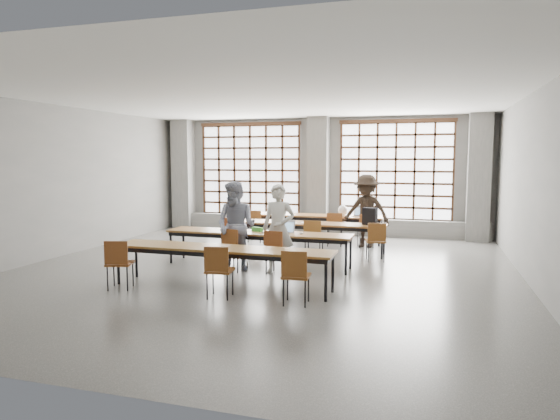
# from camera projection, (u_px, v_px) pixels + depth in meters

# --- Properties ---
(floor) EXTENTS (11.00, 11.00, 0.00)m
(floor) POSITION_uv_depth(u_px,v_px,m) (262.00, 271.00, 10.18)
(floor) COLOR #51514E
(floor) RESTS_ON ground
(ceiling) EXTENTS (11.00, 11.00, 0.00)m
(ceiling) POSITION_uv_depth(u_px,v_px,m) (262.00, 96.00, 9.82)
(ceiling) COLOR silver
(ceiling) RESTS_ON floor
(wall_back) EXTENTS (10.00, 0.00, 10.00)m
(wall_back) POSITION_uv_depth(u_px,v_px,m) (320.00, 176.00, 15.23)
(wall_back) COLOR slate
(wall_back) RESTS_ON floor
(wall_front) EXTENTS (10.00, 0.00, 10.00)m
(wall_front) POSITION_uv_depth(u_px,v_px,m) (76.00, 215.00, 4.76)
(wall_front) COLOR slate
(wall_front) RESTS_ON floor
(wall_left) EXTENTS (0.00, 11.00, 11.00)m
(wall_left) POSITION_uv_depth(u_px,v_px,m) (56.00, 182.00, 11.44)
(wall_left) COLOR slate
(wall_left) RESTS_ON floor
(wall_right) EXTENTS (0.00, 11.00, 11.00)m
(wall_right) POSITION_uv_depth(u_px,v_px,m) (537.00, 190.00, 8.56)
(wall_right) COLOR slate
(wall_right) RESTS_ON floor
(column_left) EXTENTS (0.60, 0.55, 3.50)m
(column_left) POSITION_uv_depth(u_px,v_px,m) (183.00, 174.00, 16.27)
(column_left) COLOR #5C5C59
(column_left) RESTS_ON floor
(column_mid) EXTENTS (0.60, 0.55, 3.50)m
(column_mid) POSITION_uv_depth(u_px,v_px,m) (318.00, 176.00, 14.97)
(column_mid) COLOR #5C5C59
(column_mid) RESTS_ON floor
(column_right) EXTENTS (0.60, 0.55, 3.50)m
(column_right) POSITION_uv_depth(u_px,v_px,m) (479.00, 178.00, 13.67)
(column_right) COLOR #5C5C59
(column_right) RESTS_ON floor
(window_left) EXTENTS (3.32, 0.12, 3.00)m
(window_left) POSITION_uv_depth(u_px,v_px,m) (250.00, 170.00, 15.79)
(window_left) COLOR white
(window_left) RESTS_ON wall_back
(window_right) EXTENTS (3.32, 0.12, 3.00)m
(window_right) POSITION_uv_depth(u_px,v_px,m) (396.00, 171.00, 14.50)
(window_right) COLOR white
(window_right) RESTS_ON wall_back
(sill_ledge) EXTENTS (9.80, 0.35, 0.50)m
(sill_ledge) POSITION_uv_depth(u_px,v_px,m) (319.00, 225.00, 15.20)
(sill_ledge) COLOR #5C5C59
(sill_ledge) RESTS_ON floor
(desk_row_a) EXTENTS (4.00, 0.70, 0.73)m
(desk_row_a) POSITION_uv_depth(u_px,v_px,m) (310.00, 217.00, 13.76)
(desk_row_a) COLOR brown
(desk_row_a) RESTS_ON floor
(desk_row_b) EXTENTS (4.00, 0.70, 0.73)m
(desk_row_b) POSITION_uv_depth(u_px,v_px,m) (303.00, 225.00, 12.11)
(desk_row_b) COLOR brown
(desk_row_b) RESTS_ON floor
(desk_row_c) EXTENTS (4.00, 0.70, 0.73)m
(desk_row_c) POSITION_uv_depth(u_px,v_px,m) (258.00, 235.00, 10.56)
(desk_row_c) COLOR brown
(desk_row_c) RESTS_ON floor
(desk_row_d) EXTENTS (4.00, 0.70, 0.73)m
(desk_row_d) POSITION_uv_depth(u_px,v_px,m) (222.00, 251.00, 8.75)
(desk_row_d) COLOR brown
(desk_row_d) RESTS_ON floor
(chair_back_left) EXTENTS (0.46, 0.46, 0.88)m
(chair_back_left) POSITION_uv_depth(u_px,v_px,m) (255.00, 223.00, 13.58)
(chair_back_left) COLOR maroon
(chair_back_left) RESTS_ON floor
(chair_back_mid) EXTENTS (0.46, 0.47, 0.88)m
(chair_back_mid) POSITION_uv_depth(u_px,v_px,m) (335.00, 226.00, 12.94)
(chair_back_mid) COLOR brown
(chair_back_mid) RESTS_ON floor
(chair_back_right) EXTENTS (0.52, 0.52, 0.88)m
(chair_back_right) POSITION_uv_depth(u_px,v_px,m) (366.00, 227.00, 12.71)
(chair_back_right) COLOR brown
(chair_back_right) RESTS_ON floor
(chair_mid_left) EXTENTS (0.47, 0.48, 0.88)m
(chair_mid_left) POSITION_uv_depth(u_px,v_px,m) (233.00, 231.00, 11.99)
(chair_mid_left) COLOR maroon
(chair_mid_left) RESTS_ON floor
(chair_mid_centre) EXTENTS (0.43, 0.44, 0.88)m
(chair_mid_centre) POSITION_uv_depth(u_px,v_px,m) (313.00, 235.00, 11.41)
(chair_mid_centre) COLOR brown
(chair_mid_centre) RESTS_ON floor
(chair_mid_right) EXTENTS (0.51, 0.51, 0.88)m
(chair_mid_right) POSITION_uv_depth(u_px,v_px,m) (376.00, 238.00, 11.00)
(chair_mid_right) COLOR brown
(chair_mid_right) RESTS_ON floor
(chair_front_left) EXTENTS (0.51, 0.51, 0.88)m
(chair_front_left) POSITION_uv_depth(u_px,v_px,m) (233.00, 245.00, 10.07)
(chair_front_left) COLOR brown
(chair_front_left) RESTS_ON floor
(chair_front_right) EXTENTS (0.48, 0.49, 0.88)m
(chair_front_right) POSITION_uv_depth(u_px,v_px,m) (276.00, 248.00, 9.80)
(chair_front_right) COLOR brown
(chair_front_right) RESTS_ON floor
(chair_near_left) EXTENTS (0.53, 0.53, 0.88)m
(chair_near_left) POSITION_uv_depth(u_px,v_px,m) (118.00, 260.00, 8.65)
(chair_near_left) COLOR brown
(chair_near_left) RESTS_ON floor
(chair_near_mid) EXTENTS (0.47, 0.48, 0.88)m
(chair_near_mid) POSITION_uv_depth(u_px,v_px,m) (218.00, 266.00, 8.10)
(chair_near_mid) COLOR brown
(chair_near_mid) RESTS_ON floor
(chair_near_right) EXTENTS (0.45, 0.46, 0.88)m
(chair_near_right) POSITION_uv_depth(u_px,v_px,m) (295.00, 272.00, 7.73)
(chair_near_right) COLOR brown
(chair_near_right) RESTS_ON floor
(student_male) EXTENTS (0.66, 0.44, 1.78)m
(student_male) POSITION_uv_depth(u_px,v_px,m) (278.00, 229.00, 9.88)
(student_male) COLOR silver
(student_male) RESTS_ON floor
(student_female) EXTENTS (0.97, 0.80, 1.82)m
(student_female) POSITION_uv_depth(u_px,v_px,m) (236.00, 226.00, 10.14)
(student_female) COLOR #172147
(student_female) RESTS_ON floor
(student_back) EXTENTS (1.31, 0.89, 1.87)m
(student_back) POSITION_uv_depth(u_px,v_px,m) (366.00, 211.00, 12.80)
(student_back) COLOR black
(student_back) RESTS_ON floor
(laptop_front) EXTENTS (0.44, 0.41, 0.26)m
(laptop_front) POSITION_uv_depth(u_px,v_px,m) (286.00, 230.00, 10.48)
(laptop_front) COLOR #AEAEB2
(laptop_front) RESTS_ON desk_row_c
(laptop_back) EXTENTS (0.39, 0.34, 0.26)m
(laptop_back) POSITION_uv_depth(u_px,v_px,m) (360.00, 214.00, 13.46)
(laptop_back) COLOR #B4B4B9
(laptop_back) RESTS_ON desk_row_a
(mouse) EXTENTS (0.10, 0.07, 0.04)m
(mouse) POSITION_uv_depth(u_px,v_px,m) (301.00, 233.00, 10.26)
(mouse) COLOR white
(mouse) RESTS_ON desk_row_c
(green_box) EXTENTS (0.27, 0.17, 0.09)m
(green_box) POSITION_uv_depth(u_px,v_px,m) (257.00, 229.00, 10.64)
(green_box) COLOR green
(green_box) RESTS_ON desk_row_c
(phone) EXTENTS (0.14, 0.09, 0.01)m
(phone) POSITION_uv_depth(u_px,v_px,m) (265.00, 233.00, 10.40)
(phone) COLOR black
(phone) RESTS_ON desk_row_c
(paper_sheet_a) EXTENTS (0.33, 0.26, 0.00)m
(paper_sheet_a) POSITION_uv_depth(u_px,v_px,m) (280.00, 221.00, 12.33)
(paper_sheet_a) COLOR white
(paper_sheet_a) RESTS_ON desk_row_b
(paper_sheet_b) EXTENTS (0.36, 0.35, 0.00)m
(paper_sheet_b) POSITION_uv_depth(u_px,v_px,m) (291.00, 222.00, 12.14)
(paper_sheet_b) COLOR white
(paper_sheet_b) RESTS_ON desk_row_b
(paper_sheet_c) EXTENTS (0.31, 0.23, 0.00)m
(paper_sheet_c) POSITION_uv_depth(u_px,v_px,m) (307.00, 223.00, 12.08)
(paper_sheet_c) COLOR white
(paper_sheet_c) RESTS_ON desk_row_b
(backpack) EXTENTS (0.35, 0.26, 0.40)m
(backpack) POSITION_uv_depth(u_px,v_px,m) (370.00, 216.00, 11.67)
(backpack) COLOR black
(backpack) RESTS_ON desk_row_b
(plastic_bag) EXTENTS (0.30, 0.26, 0.29)m
(plastic_bag) POSITION_uv_depth(u_px,v_px,m) (343.00, 210.00, 13.53)
(plastic_bag) COLOR white
(plastic_bag) RESTS_ON desk_row_a
(red_pouch) EXTENTS (0.21, 0.12, 0.06)m
(red_pouch) POSITION_uv_depth(u_px,v_px,m) (120.00, 261.00, 8.73)
(red_pouch) COLOR maroon
(red_pouch) RESTS_ON chair_near_left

